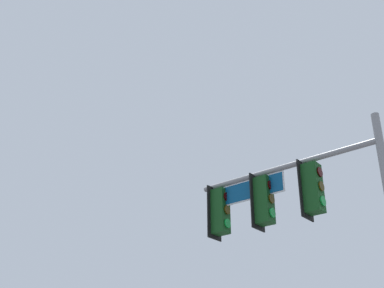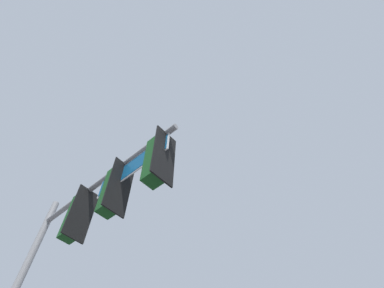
% 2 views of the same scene
% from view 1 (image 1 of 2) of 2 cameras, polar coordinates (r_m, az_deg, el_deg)
% --- Properties ---
extents(signal_pole_near, '(4.54, 0.63, 6.70)m').
position_cam_1_polar(signal_pole_near, '(11.85, 10.63, -7.16)').
color(signal_pole_near, gray).
rests_on(signal_pole_near, ground_plane).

